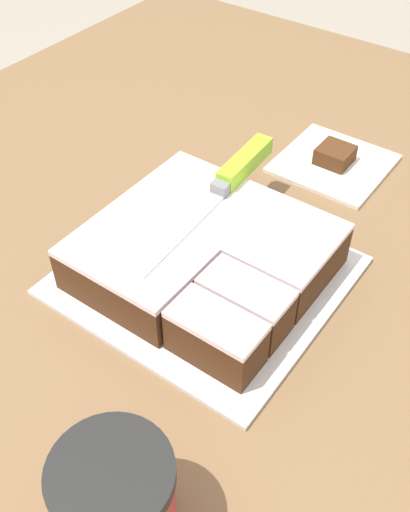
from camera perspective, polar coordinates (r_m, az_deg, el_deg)
name	(u,v)px	position (r m, az deg, el deg)	size (l,w,h in m)	color
countertop	(181,458)	(1.09, -2.29, -18.68)	(1.40, 1.10, 0.93)	brown
cake_board	(205,276)	(0.69, 0.00, -1.88)	(0.28, 0.29, 0.01)	silver
cake	(205,254)	(0.67, -0.04, 0.15)	(0.23, 0.25, 0.06)	#472814
knife	(235,173)	(0.73, 2.85, 7.89)	(0.27, 0.03, 0.02)	silver
coffee_cup	(117,502)	(0.49, -8.40, -22.16)	(0.09, 0.09, 0.10)	#B23333
paper_napkin	(333,164)	(0.88, 12.12, 8.61)	(0.15, 0.15, 0.01)	white
brownie	(335,155)	(0.87, 12.27, 9.39)	(0.05, 0.05, 0.02)	#472814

